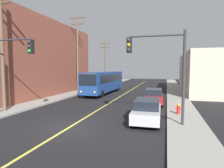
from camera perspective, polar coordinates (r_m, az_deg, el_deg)
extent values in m
plane|color=black|center=(13.08, -12.21, -12.21)|extent=(120.00, 120.00, 0.00)
cube|color=gray|center=(25.09, -16.21, -4.03)|extent=(2.50, 90.00, 0.15)
cube|color=gray|center=(21.41, 19.11, -5.57)|extent=(2.50, 90.00, 0.15)
cube|color=#D8CC4C|center=(26.97, 2.86, -3.41)|extent=(0.16, 60.00, 0.01)
cube|color=brown|center=(31.11, -23.12, 6.65)|extent=(10.00, 20.78, 10.15)
cube|color=black|center=(28.34, -15.04, 0.07)|extent=(0.06, 14.55, 1.30)
cube|color=black|center=(28.27, -15.18, 6.55)|extent=(0.06, 14.55, 1.30)
cube|color=black|center=(28.57, -15.32, 12.97)|extent=(0.06, 14.55, 1.30)
cube|color=beige|center=(34.77, 30.00, 2.78)|extent=(12.00, 18.94, 6.06)
cube|color=black|center=(33.86, 20.09, 0.66)|extent=(0.06, 13.26, 1.30)
cube|color=navy|center=(29.24, -2.33, 0.80)|extent=(2.83, 12.06, 2.75)
cube|color=black|center=(23.66, -7.12, 1.15)|extent=(2.35, 0.13, 1.40)
cube|color=black|center=(34.90, 0.92, 2.44)|extent=(2.30, 0.13, 1.10)
cube|color=black|center=(29.65, -4.62, 1.86)|extent=(0.30, 10.20, 1.10)
cube|color=black|center=(28.82, 0.03, 1.79)|extent=(0.30, 10.20, 1.10)
cube|color=orange|center=(23.64, -7.13, 2.60)|extent=(1.79, 0.10, 0.30)
sphere|color=#F9D872|center=(24.13, -9.07, -2.27)|extent=(0.24, 0.24, 0.24)
sphere|color=#F9D872|center=(23.40, -5.13, -2.44)|extent=(0.24, 0.24, 0.24)
cylinder|color=black|center=(25.91, -7.75, -2.67)|extent=(0.32, 1.01, 1.00)
cylinder|color=black|center=(25.05, -3.06, -2.89)|extent=(0.32, 1.01, 1.00)
cylinder|color=black|center=(33.01, -2.16, -1.08)|extent=(0.32, 1.01, 1.00)
cylinder|color=black|center=(32.35, 1.61, -1.19)|extent=(0.32, 1.01, 1.00)
cube|color=#B7B7BC|center=(13.91, 10.20, -8.30)|extent=(1.89, 4.44, 0.70)
cube|color=black|center=(13.78, 10.24, -5.67)|extent=(1.67, 2.50, 0.60)
cylinder|color=black|center=(12.64, 5.97, -11.21)|extent=(0.23, 0.64, 0.64)
cylinder|color=black|center=(12.51, 13.38, -11.48)|extent=(0.23, 0.64, 0.64)
cylinder|color=black|center=(15.52, 7.63, -8.24)|extent=(0.23, 0.64, 0.64)
cylinder|color=black|center=(15.42, 13.61, -8.42)|extent=(0.23, 0.64, 0.64)
cube|color=maroon|center=(20.92, 12.09, -4.00)|extent=(1.96, 4.46, 0.70)
cube|color=black|center=(20.84, 12.12, -2.23)|extent=(1.71, 2.52, 0.60)
cylinder|color=black|center=(19.54, 9.60, -5.61)|extent=(0.24, 0.65, 0.64)
cylinder|color=black|center=(19.50, 14.32, -5.71)|extent=(0.24, 0.65, 0.64)
cylinder|color=black|center=(22.49, 10.13, -4.27)|extent=(0.24, 0.65, 0.64)
cylinder|color=black|center=(22.46, 14.22, -4.35)|extent=(0.24, 0.65, 0.64)
cylinder|color=brown|center=(18.89, -29.46, 8.91)|extent=(0.28, 0.28, 10.45)
cube|color=#4C3D2D|center=(19.56, -29.92, 19.84)|extent=(2.00, 0.16, 0.16)
cylinder|color=brown|center=(30.57, -10.04, 8.80)|extent=(0.28, 0.28, 11.78)
cube|color=#4C3D2D|center=(31.41, -10.18, 18.47)|extent=(2.40, 0.16, 0.16)
cube|color=#4C3D2D|center=(31.21, -10.16, 16.87)|extent=(2.00, 0.16, 0.16)
cylinder|color=brown|center=(43.54, -2.07, 6.22)|extent=(0.28, 0.28, 9.69)
cube|color=#4C3D2D|center=(43.86, -2.09, 11.77)|extent=(2.40, 0.16, 0.16)
cube|color=#4C3D2D|center=(43.76, -2.09, 10.60)|extent=(2.00, 0.16, 0.16)
cylinder|color=#2D2D33|center=(16.46, -27.55, 11.39)|extent=(3.50, 0.12, 0.12)
cube|color=black|center=(15.27, -22.60, 10.05)|extent=(0.32, 0.36, 1.00)
sphere|color=#2D2D2D|center=(15.15, -23.09, 11.29)|extent=(0.22, 0.22, 0.22)
sphere|color=#2D2D2D|center=(15.12, -23.05, 10.09)|extent=(0.22, 0.22, 0.22)
sphere|color=green|center=(15.09, -23.01, 8.88)|extent=(0.22, 0.22, 0.22)
cylinder|color=#2D2D33|center=(13.08, 20.24, 1.65)|extent=(0.18, 0.18, 6.00)
cylinder|color=#2D2D33|center=(13.21, 12.77, 13.60)|extent=(3.50, 0.12, 0.12)
cube|color=black|center=(13.35, 5.05, 11.21)|extent=(0.32, 0.36, 1.00)
sphere|color=#2D2D2D|center=(13.20, 4.91, 12.69)|extent=(0.22, 0.22, 0.22)
sphere|color=#F2A519|center=(13.16, 4.90, 11.31)|extent=(0.22, 0.22, 0.22)
sphere|color=#2D2D2D|center=(13.13, 4.89, 9.92)|extent=(0.22, 0.22, 0.22)
cylinder|color=red|center=(16.36, 18.80, -7.14)|extent=(0.26, 0.26, 0.70)
sphere|color=gold|center=(16.29, 18.83, -5.86)|extent=(0.24, 0.24, 0.24)
cylinder|color=red|center=(16.33, 18.24, -6.79)|extent=(0.12, 0.10, 0.10)
cylinder|color=red|center=(16.35, 19.37, -6.80)|extent=(0.12, 0.10, 0.10)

